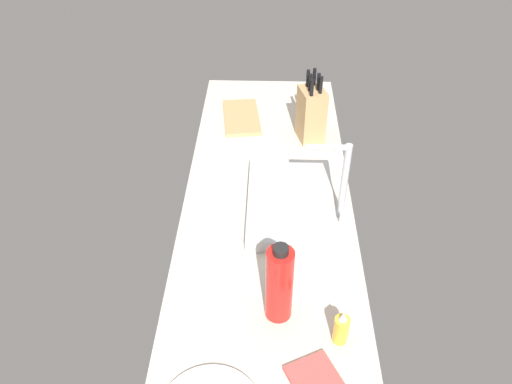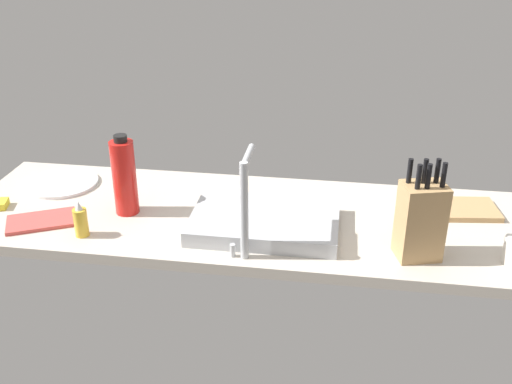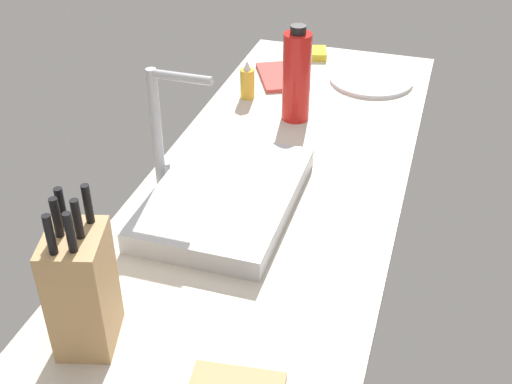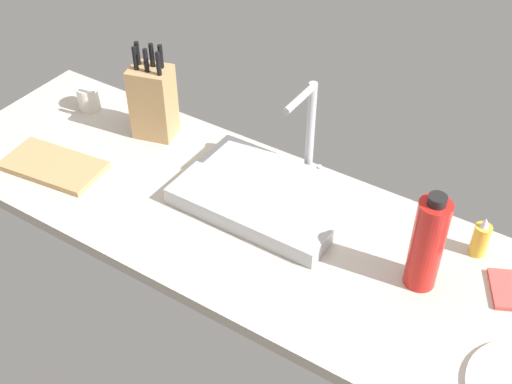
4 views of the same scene
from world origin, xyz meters
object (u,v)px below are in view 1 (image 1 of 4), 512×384
Objects in this scene: coffee_mug at (305,98)px; faucet at (339,176)px; knife_block at (310,114)px; cutting_board at (240,117)px; water_bottle at (278,284)px; soap_bottle at (340,329)px; sink_basin at (289,202)px.

faucet is at bearing 5.37° from coffee_mug.
knife_block reaches higher than cutting_board.
faucet is 3.84× the size of coffee_mug.
faucet is 1.02× the size of cutting_board.
water_bottle is at bearing -25.38° from faucet.
soap_bottle is (51.35, -3.36, -12.67)cm from faucet.
soap_bottle is 127.94cm from coffee_mug.
soap_bottle is at bearing 12.78° from sink_basin.
soap_bottle is at bearing -3.75° from faucet.
faucet is 1.11× the size of water_bottle.
soap_bottle reaches higher than coffee_mug.
sink_basin is 47.74cm from water_bottle.
faucet is 2.55× the size of soap_bottle.
water_bottle is at bearing -116.85° from soap_bottle.
sink_basin is 1.57× the size of cutting_board.
cutting_board is at bearing -130.96° from knife_block.
sink_basin is 1.70× the size of water_bottle.
cutting_board is (-14.16, -29.79, -10.92)cm from knife_block.
faucet reaches higher than cutting_board.
cutting_board is 1.08× the size of water_bottle.
water_bottle is at bearing 8.64° from cutting_board.
knife_block is 1.02× the size of cutting_board.
water_bottle reaches higher than soap_bottle.
sink_basin reaches higher than cutting_board.
soap_bottle is at bearing 63.15° from water_bottle.
coffee_mug is (-76.53, -7.20, -13.75)cm from faucet.
sink_basin is at bearing -26.95° from knife_block.
cutting_board is 2.49× the size of soap_bottle.
water_bottle reaches higher than sink_basin.
knife_block is 28.43cm from coffee_mug.
soap_bottle is 1.51× the size of coffee_mug.
coffee_mug is at bearing 114.22° from cutting_board.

